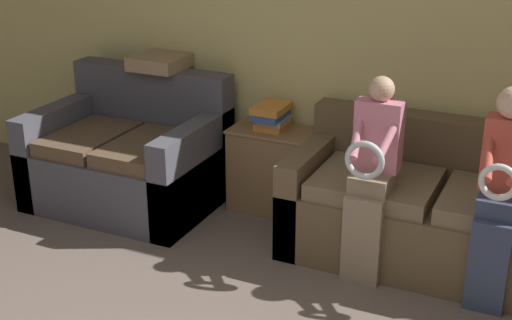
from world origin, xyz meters
TOP-DOWN VIEW (x-y plane):
  - wall_back at (0.00, 2.76)m, footprint 7.05×0.06m
  - couch_main at (0.81, 2.28)m, footprint 1.93×0.90m
  - couch_side at (-1.52, 2.18)m, footprint 1.33×0.99m
  - child_left_seated at (0.44, 1.91)m, footprint 0.28×0.37m
  - child_right_seated at (1.18, 1.92)m, footprint 0.26×0.38m
  - side_shelf at (-0.48, 2.52)m, footprint 0.60×0.39m
  - book_stack at (-0.49, 2.52)m, footprint 0.22×0.31m
  - throw_pillow at (-1.43, 2.53)m, footprint 0.38×0.38m

SIDE VIEW (x-z plane):
  - couch_main at x=0.81m, z-range -0.11..0.76m
  - side_shelf at x=-0.48m, z-range 0.01..0.64m
  - couch_side at x=-1.52m, z-range -0.15..0.83m
  - child_left_seated at x=0.44m, z-range 0.06..1.31m
  - child_right_seated at x=1.18m, z-range 0.08..1.36m
  - book_stack at x=-0.49m, z-range 0.64..0.82m
  - throw_pillow at x=-1.43m, z-range 0.97..1.07m
  - wall_back at x=0.00m, z-range 0.00..2.55m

